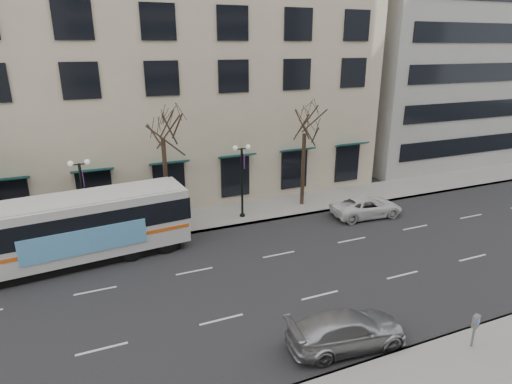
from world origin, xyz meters
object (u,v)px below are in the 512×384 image
tree_far_mid (162,123)px  white_pickup (367,207)px  lamp_post_left (84,197)px  pay_station (475,324)px  lamp_post_right (242,178)px  city_bus (60,230)px  silver_car (347,330)px  tree_far_right (305,120)px

tree_far_mid → white_pickup: (13.21, -3.56, -6.21)m
lamp_post_left → pay_station: bearing=-50.0°
lamp_post_right → city_bus: 11.65m
tree_far_mid → city_bus: bearing=-154.8°
lamp_post_left → silver_car: 16.88m
tree_far_right → lamp_post_left: size_ratio=1.55×
lamp_post_right → lamp_post_left: bearing=180.0°
city_bus → lamp_post_right: bearing=6.3°
lamp_post_right → pay_station: lamp_post_right is taller
tree_far_mid → lamp_post_right: (5.01, -0.60, -3.96)m
tree_far_right → white_pickup: size_ratio=1.60×
tree_far_mid → city_bus: tree_far_mid is taller
tree_far_mid → white_pickup: tree_far_mid is taller
tree_far_mid → pay_station: tree_far_mid is taller
tree_far_mid → pay_station: bearing=-62.9°
lamp_post_left → lamp_post_right: 10.00m
lamp_post_left → silver_car: bearing=-57.0°
silver_car → pay_station: pay_station is taller
city_bus → white_pickup: city_bus is taller
white_pickup → city_bus: bearing=92.6°
tree_far_mid → lamp_post_left: tree_far_mid is taller
lamp_post_left → lamp_post_right: (10.00, 0.00, 0.00)m
lamp_post_right → tree_far_right: bearing=6.9°
silver_car → lamp_post_left: bearing=38.6°
lamp_post_right → city_bus: size_ratio=0.37×
tree_far_mid → city_bus: 8.54m
lamp_post_right → silver_car: bearing=-93.6°
silver_car → pay_station: bearing=-109.7°
lamp_post_left → pay_station: lamp_post_left is taller
tree_far_right → pay_station: (-1.44, -16.75, -5.25)m
tree_far_mid → lamp_post_left: 6.40m
tree_far_right → lamp_post_left: (-14.99, -0.60, -3.48)m
city_bus → pay_station: bearing=-48.3°
lamp_post_left → city_bus: 2.90m
lamp_post_right → pay_station: 16.63m
silver_car → tree_far_right: bearing=-16.2°
silver_car → pay_station: size_ratio=3.48×
city_bus → silver_car: size_ratio=2.86×
lamp_post_right → pay_station: size_ratio=3.69×
lamp_post_left → white_pickup: lamp_post_left is taller
city_bus → pay_station: city_bus is taller
city_bus → silver_car: city_bus is taller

